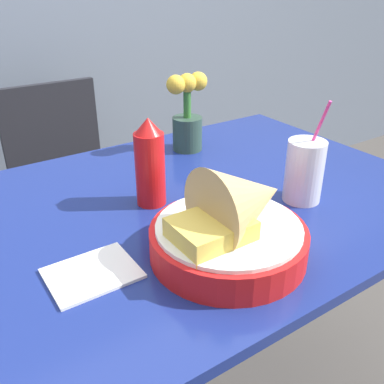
% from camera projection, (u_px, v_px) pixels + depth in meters
% --- Properties ---
extents(dining_table, '(1.25, 0.86, 0.77)m').
position_uv_depth(dining_table, '(185.00, 235.00, 1.07)').
color(dining_table, navy).
rests_on(dining_table, ground_plane).
extents(chair_far_window, '(0.40, 0.40, 0.87)m').
position_uv_depth(chair_far_window, '(64.00, 172.00, 1.79)').
color(chair_far_window, black).
rests_on(chair_far_window, ground_plane).
extents(food_basket, '(0.30, 0.30, 0.19)m').
position_uv_depth(food_basket, '(234.00, 224.00, 0.80)').
color(food_basket, red).
rests_on(food_basket, dining_table).
extents(ketchup_bottle, '(0.07, 0.07, 0.21)m').
position_uv_depth(ketchup_bottle, '(150.00, 163.00, 0.97)').
color(ketchup_bottle, red).
rests_on(ketchup_bottle, dining_table).
extents(drink_cup, '(0.09, 0.09, 0.25)m').
position_uv_depth(drink_cup, '(304.00, 173.00, 1.00)').
color(drink_cup, silver).
rests_on(drink_cup, dining_table).
extents(flower_vase, '(0.13, 0.09, 0.23)m').
position_uv_depth(flower_vase, '(187.00, 115.00, 1.27)').
color(flower_vase, '#2D4738').
rests_on(flower_vase, dining_table).
extents(napkin, '(0.16, 0.13, 0.01)m').
position_uv_depth(napkin, '(92.00, 273.00, 0.77)').
color(napkin, white).
rests_on(napkin, dining_table).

